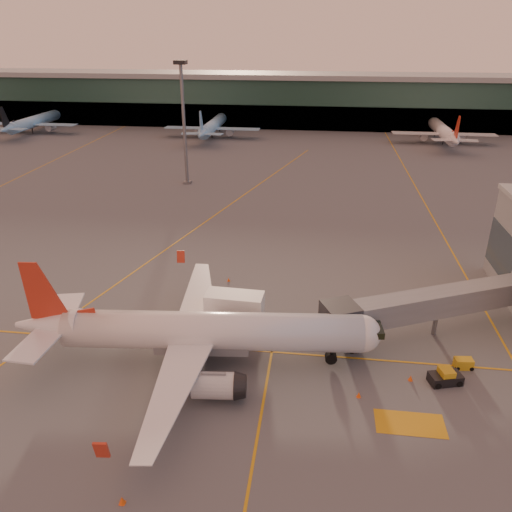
# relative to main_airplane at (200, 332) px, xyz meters

# --- Properties ---
(ground) EXTENTS (600.00, 600.00, 0.00)m
(ground) POSITION_rel_main_airplane_xyz_m (2.00, -2.33, -3.61)
(ground) COLOR #4C4F54
(ground) RESTS_ON ground
(taxi_markings) EXTENTS (100.12, 173.00, 0.01)m
(taxi_markings) POSITION_rel_main_airplane_xyz_m (-5.33, 42.16, -3.61)
(taxi_markings) COLOR #C98D12
(taxi_markings) RESTS_ON ground
(terminal) EXTENTS (400.00, 20.00, 17.60)m
(terminal) POSITION_rel_main_airplane_xyz_m (2.00, 139.46, 5.15)
(terminal) COLOR #19382D
(terminal) RESTS_ON ground
(mast_west_near) EXTENTS (2.40, 2.40, 25.60)m
(mast_west_near) POSITION_rel_main_airplane_xyz_m (-18.00, 63.67, 11.25)
(mast_west_near) COLOR slate
(mast_west_near) RESTS_ON ground
(distant_aircraft_row) EXTENTS (290.00, 34.00, 13.00)m
(distant_aircraft_row) POSITION_rel_main_airplane_xyz_m (-19.00, 115.67, -3.61)
(distant_aircraft_row) COLOR #85B8DF
(distant_aircraft_row) RESTS_ON ground
(main_airplane) EXTENTS (36.86, 33.28, 11.12)m
(main_airplane) POSITION_rel_main_airplane_xyz_m (0.00, 0.00, 0.00)
(main_airplane) COLOR white
(main_airplane) RESTS_ON ground
(jet_bridge) EXTENTS (26.54, 14.33, 5.61)m
(jet_bridge) POSITION_rel_main_airplane_xyz_m (25.98, 9.08, 0.25)
(jet_bridge) COLOR slate
(jet_bridge) RESTS_ON ground
(catering_truck) EXTENTS (6.48, 3.17, 4.93)m
(catering_truck) POSITION_rel_main_airplane_xyz_m (2.55, 5.89, -0.81)
(catering_truck) COLOR maroon
(catering_truck) RESTS_ON ground
(gpu_cart) EXTENTS (1.92, 1.27, 1.06)m
(gpu_cart) POSITION_rel_main_airplane_xyz_m (26.48, 2.43, -3.09)
(gpu_cart) COLOR gold
(gpu_cart) RESTS_ON ground
(pushback_tug) EXTENTS (3.39, 2.41, 1.58)m
(pushback_tug) POSITION_rel_main_airplane_xyz_m (24.16, -0.25, -2.97)
(pushback_tug) COLOR black
(pushback_tug) RESTS_ON ground
(cone_nose) EXTENTS (0.44, 0.44, 0.56)m
(cone_nose) POSITION_rel_main_airplane_xyz_m (20.91, -0.28, -3.34)
(cone_nose) COLOR #FF540D
(cone_nose) RESTS_ON ground
(cone_tail) EXTENTS (0.45, 0.45, 0.58)m
(cone_tail) POSITION_rel_main_airplane_xyz_m (-18.97, 0.48, -3.33)
(cone_tail) COLOR #FF540D
(cone_tail) RESTS_ON ground
(cone_wing_right) EXTENTS (0.50, 0.50, 0.64)m
(cone_wing_right) POSITION_rel_main_airplane_xyz_m (-1.90, -17.25, -3.30)
(cone_wing_right) COLOR #FF540D
(cone_wing_right) RESTS_ON ground
(cone_wing_left) EXTENTS (0.40, 0.40, 0.50)m
(cone_wing_left) POSITION_rel_main_airplane_xyz_m (-0.47, 18.20, -3.37)
(cone_wing_left) COLOR #FF540D
(cone_wing_left) RESTS_ON ground
(cone_fwd) EXTENTS (0.42, 0.42, 0.54)m
(cone_fwd) POSITION_rel_main_airplane_xyz_m (15.75, -3.40, -3.35)
(cone_fwd) COLOR #FF540D
(cone_fwd) RESTS_ON ground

